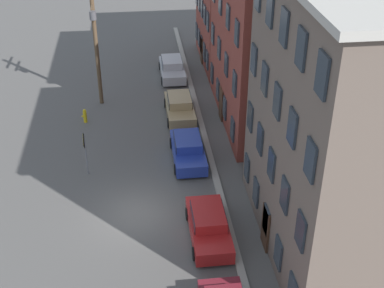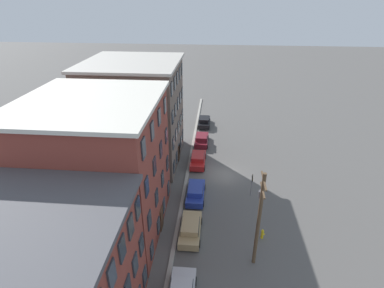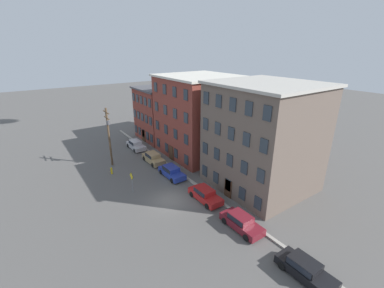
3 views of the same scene
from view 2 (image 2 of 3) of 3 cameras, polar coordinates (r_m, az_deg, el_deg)
ground_plane at (r=36.45m, az=6.27°, el=-5.80°), size 200.00×200.00×0.00m
kerb_strip at (r=36.52m, az=-0.82°, el=-5.40°), size 56.00×0.36×0.16m
apartment_corner at (r=21.36m, az=-28.90°, el=-21.47°), size 8.74×12.36×9.49m
apartment_midblock at (r=26.82m, az=-17.33°, el=-4.46°), size 11.61×10.78×12.36m
apartment_far at (r=37.67m, az=-10.63°, el=5.84°), size 11.48×10.90×12.66m
car_tan at (r=27.81m, az=-0.30°, el=-15.77°), size 4.40×1.92×1.43m
car_blue at (r=32.05m, az=0.69°, el=-9.12°), size 4.40×1.92×1.43m
car_red at (r=37.94m, az=1.15°, el=-2.88°), size 4.40×1.92×1.43m
car_maroon at (r=43.06m, az=1.83°, el=0.94°), size 4.40×1.92×1.43m
car_black at (r=49.18m, az=2.33°, el=4.36°), size 4.40×1.92×1.43m
caution_sign at (r=32.37m, az=11.36°, el=-6.97°), size 1.04×0.08×2.73m
utility_pole at (r=23.40m, az=12.70°, el=-13.14°), size 2.40×0.44×8.52m
fire_hydrant at (r=28.40m, az=13.25°, el=-16.32°), size 0.24×0.34×0.96m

